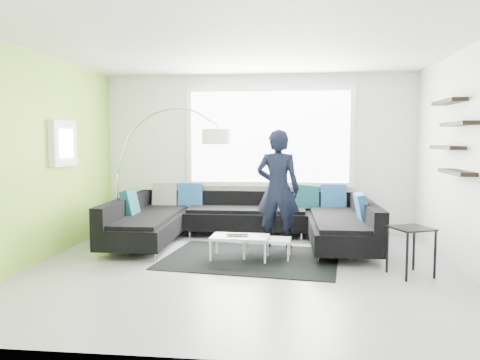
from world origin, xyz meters
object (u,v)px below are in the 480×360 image
Objects in this scene: side_table at (411,252)px; person at (278,189)px; sectional_sofa at (243,221)px; coffee_table at (254,247)px; laptop at (238,236)px; arc_lamp at (117,174)px.

side_table is 2.18m from person.
coffee_table is at bearing -75.32° from sectional_sofa.
person is (0.55, -0.17, 0.53)m from sectional_sofa.
side_table is 2.23m from laptop.
arc_lamp is at bearing 140.46° from laptop.
person is at bearing 47.52° from laptop.
laptop is (-2.18, 0.48, 0.04)m from side_table.
side_table is at bearing -21.68° from laptop.
sectional_sofa reaches higher than laptop.
laptop is at bearing -150.63° from coffee_table.
coffee_table is 3.09× the size of laptop.
coffee_table is 2.83m from arc_lamp.
side_table is at bearing -34.36° from sectional_sofa.
side_table is 0.33× the size of person.
sectional_sofa is 3.96× the size of coffee_table.
laptop is at bearing 167.45° from side_table.
arc_lamp is at bearing 157.93° from side_table.
side_table is at bearing -10.32° from arc_lamp.
person is 5.54× the size of laptop.
person is at bearing 142.33° from side_table.
arc_lamp is 3.63× the size of side_table.
laptop is (2.19, -1.29, -0.74)m from arc_lamp.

